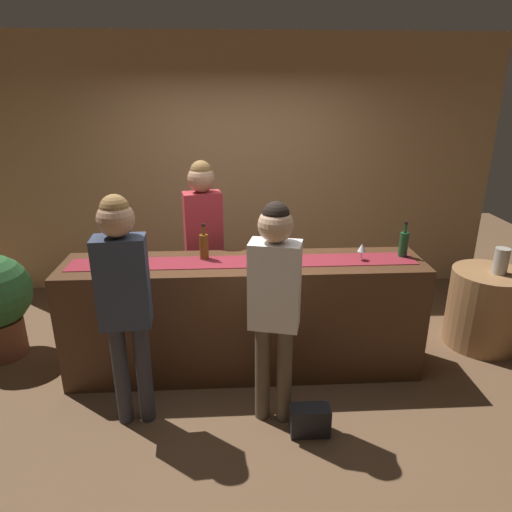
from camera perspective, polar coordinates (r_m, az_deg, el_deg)
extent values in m
plane|color=brown|center=(4.16, -1.39, -13.68)|extent=(10.00, 10.00, 0.00)
cube|color=tan|center=(5.42, -2.23, 11.00)|extent=(6.00, 0.12, 2.90)
cube|color=#472B19|center=(3.90, -1.46, -7.60)|extent=(2.95, 0.60, 1.00)
cube|color=maroon|center=(3.70, -1.52, -0.71)|extent=(2.80, 0.28, 0.01)
cylinder|color=#194723|center=(3.97, 17.97, 1.34)|extent=(0.07, 0.07, 0.21)
cylinder|color=#194723|center=(3.93, 18.19, 3.30)|extent=(0.03, 0.03, 0.08)
cylinder|color=black|center=(3.92, 18.27, 3.95)|extent=(0.03, 0.03, 0.02)
cylinder|color=brown|center=(3.75, -6.52, 1.11)|extent=(0.07, 0.07, 0.21)
cylinder|color=brown|center=(3.70, -6.61, 3.19)|extent=(0.03, 0.03, 0.08)
cylinder|color=black|center=(3.69, -6.64, 3.88)|extent=(0.03, 0.03, 0.02)
cylinder|color=silver|center=(3.77, -19.18, -1.47)|extent=(0.06, 0.06, 0.00)
cylinder|color=silver|center=(3.76, -19.25, -0.91)|extent=(0.01, 0.01, 0.08)
cone|color=silver|center=(3.73, -19.37, 0.09)|extent=(0.07, 0.07, 0.06)
cylinder|color=silver|center=(3.83, 12.97, -0.52)|extent=(0.06, 0.06, 0.00)
cylinder|color=silver|center=(3.81, 13.02, 0.04)|extent=(0.01, 0.01, 0.08)
cone|color=silver|center=(3.79, 13.10, 1.03)|extent=(0.07, 0.07, 0.06)
cylinder|color=#26262B|center=(4.48, -5.24, -5.17)|extent=(0.11, 0.11, 0.81)
cylinder|color=#26262B|center=(4.46, -7.27, -5.38)|extent=(0.11, 0.11, 0.81)
cube|color=#B7333D|center=(4.21, -6.63, 3.66)|extent=(0.37, 0.26, 0.64)
sphere|color=tan|center=(4.11, -6.88, 9.57)|extent=(0.24, 0.24, 0.24)
sphere|color=olive|center=(4.10, -6.92, 10.49)|extent=(0.19, 0.19, 0.19)
cylinder|color=brown|center=(3.42, 0.82, -14.29)|extent=(0.11, 0.11, 0.77)
cylinder|color=brown|center=(3.40, 3.56, -14.55)|extent=(0.11, 0.11, 0.77)
cube|color=white|center=(3.06, 2.36, -3.70)|extent=(0.38, 0.28, 0.61)
sphere|color=#DBAD89|center=(2.92, 2.48, 3.90)|extent=(0.23, 0.23, 0.23)
sphere|color=black|center=(2.90, 2.49, 5.11)|extent=(0.18, 0.18, 0.18)
cylinder|color=#33333D|center=(3.51, -16.50, -14.00)|extent=(0.11, 0.11, 0.80)
cylinder|color=#33333D|center=(3.48, -13.83, -13.97)|extent=(0.11, 0.11, 0.80)
cube|color=#2D384C|center=(3.16, -16.35, -3.17)|extent=(0.35, 0.23, 0.63)
sphere|color=tan|center=(3.01, -17.16, 4.44)|extent=(0.24, 0.24, 0.24)
sphere|color=olive|center=(3.00, -17.29, 5.65)|extent=(0.19, 0.19, 0.19)
cylinder|color=#996B42|center=(4.84, 26.70, -5.85)|extent=(0.68, 0.68, 0.74)
cylinder|color=#A8A399|center=(4.66, 28.31, -0.55)|extent=(0.13, 0.13, 0.24)
cylinder|color=brown|center=(4.84, -29.16, -8.85)|extent=(0.41, 0.41, 0.36)
cube|color=black|center=(3.46, 6.76, -19.73)|extent=(0.28, 0.14, 0.22)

